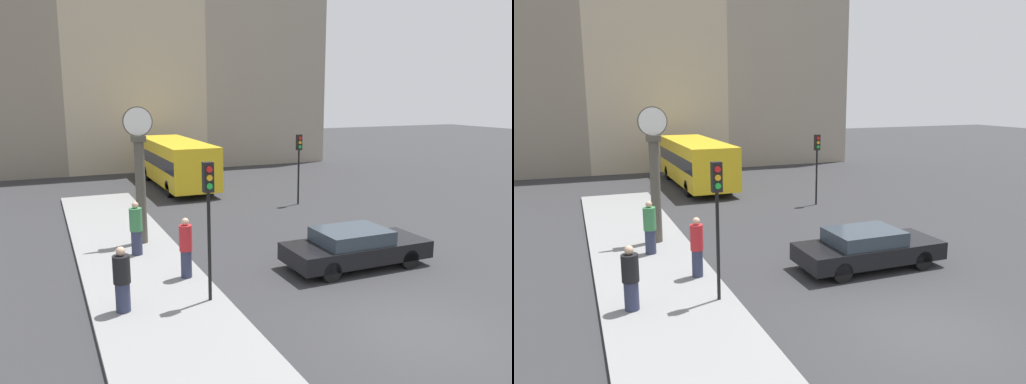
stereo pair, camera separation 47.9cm
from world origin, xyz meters
The scene contains 11 objects.
ground_plane centered at (0.00, 0.00, 0.00)m, with size 120.00×120.00×0.00m, color #2D2D30.
sidewalk_corner centered at (-5.25, 8.35, 0.07)m, with size 3.41×20.69×0.14m, color gray.
building_row centered at (-0.59, 28.94, 8.49)m, with size 26.68×5.00×19.48m.
sedan_car centered at (1.15, 4.31, 0.64)m, with size 4.63×1.88×1.24m.
bus_distant centered at (-0.46, 20.19, 1.55)m, with size 2.60×9.17×2.70m.
traffic_light_near centered at (-4.00, 3.34, 2.74)m, with size 0.26×0.24×3.63m.
traffic_light_far centered at (3.85, 13.06, 2.49)m, with size 0.26×0.24×3.47m.
street_clock centered at (-4.60, 9.18, 2.50)m, with size 1.04×0.46×4.86m.
pedestrian_black_jacket centered at (-6.18, 3.54, 0.95)m, with size 0.42×0.42×1.66m.
pedestrian_green_hoodie centered at (-5.05, 7.88, 1.03)m, with size 0.42×0.42×1.80m.
pedestrian_red_top centered at (-4.11, 5.19, 1.03)m, with size 0.38×0.38×1.79m.
Camera 1 is at (-7.80, -8.33, 5.43)m, focal length 35.00 mm.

